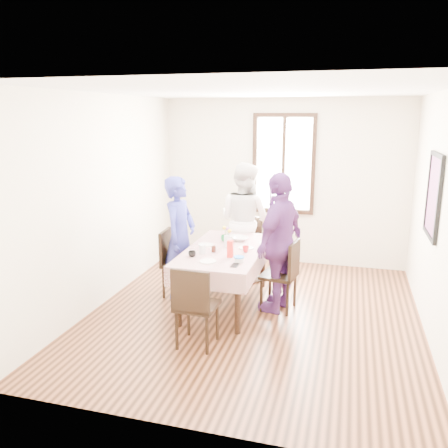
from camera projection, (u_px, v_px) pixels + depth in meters
The scene contains 31 objects.
ground at pixel (254, 314), 5.75m from camera, with size 4.50×4.50×0.00m, color black.
back_wall at pixel (283, 182), 7.54m from camera, with size 4.00×4.00×0.00m, color #F0E4C6.
right_wall at pixel (438, 219), 4.91m from camera, with size 4.50×4.50×0.00m, color #F0E4C6.
window_frame at pixel (284, 164), 7.45m from camera, with size 1.02×0.06×1.62m, color black.
window_pane at pixel (284, 164), 7.46m from camera, with size 0.90×0.02×1.50m, color white.
art_poster at pixel (434, 196), 5.15m from camera, with size 0.04×0.76×0.96m, color red.
dining_table at pixel (225, 277), 5.96m from camera, with size 0.83×1.64×0.75m, color black.
tablecloth at pixel (225, 249), 5.88m from camera, with size 0.95×1.76×0.01m, color #620B14.
chair_left at pixel (179, 263), 6.27m from camera, with size 0.42×0.42×0.91m, color black.
chair_right at pixel (279, 275), 5.81m from camera, with size 0.42×0.42×0.91m, color black.
chair_far at pixel (245, 248), 7.00m from camera, with size 0.42×0.42×0.91m, color black.
chair_near at pixel (197, 305), 4.89m from camera, with size 0.42×0.42×0.91m, color black.
person_left at pixel (180, 237), 6.18m from camera, with size 0.60×0.39×1.65m, color navy.
person_far at pixel (245, 221), 6.88m from camera, with size 0.85×0.66×1.75m, color white.
person_right at pixel (278, 243), 5.72m from camera, with size 1.03×0.43×1.76m, color #5B2B6E.
mug_black at pixel (192, 254), 5.53m from camera, with size 0.09×0.09×0.07m, color black.
mug_flag at pixel (246, 249), 5.72m from camera, with size 0.08×0.08×0.08m, color red.
mug_green at pixel (225, 238), 6.19m from camera, with size 0.11×0.11×0.09m, color #0C7226.
serving_bowl at pixel (240, 239), 6.24m from camera, with size 0.21×0.21×0.05m, color white.
juice_carton at pixel (230, 249), 5.51m from camera, with size 0.07×0.07×0.21m, color red.
butter_tub at pixel (239, 260), 5.35m from camera, with size 0.11×0.11×0.05m, color white.
jam_jar at pixel (214, 249), 5.72m from camera, with size 0.05×0.05×0.08m, color black.
drinking_glass at pixel (202, 249), 5.66m from camera, with size 0.08×0.08×0.11m, color silver.
smartphone at pixel (235, 265), 5.22m from camera, with size 0.08×0.15×0.01m, color black.
flower_vase at pixel (227, 241), 5.93m from camera, with size 0.08×0.08×0.16m, color silver.
plate_left at pixel (206, 245), 6.04m from camera, with size 0.20×0.20×0.01m, color white.
plate_right at pixel (246, 248), 5.89m from camera, with size 0.20×0.20×0.01m, color white.
plate_far at pixel (236, 236), 6.45m from camera, with size 0.20×0.20×0.01m, color white.
plate_near at pixel (208, 261), 5.36m from camera, with size 0.20×0.20×0.01m, color white.
butter_lid at pixel (239, 257), 5.34m from camera, with size 0.12×0.12×0.01m, color blue.
flower_bunch at pixel (227, 232), 5.90m from camera, with size 0.09×0.09×0.10m, color yellow, non-canonical shape.
Camera 1 is at (1.06, -5.23, 2.44)m, focal length 36.78 mm.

